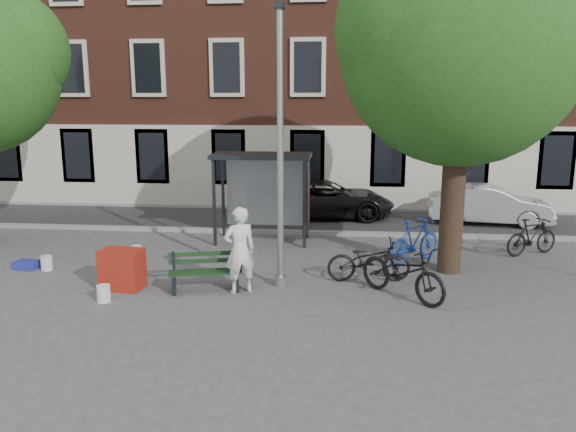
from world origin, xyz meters
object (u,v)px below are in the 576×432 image
Objects in this scene: bike_a at (369,260)px; red_stand at (122,269)px; lamppost at (280,164)px; bus_shelter at (276,177)px; bike_b at (415,241)px; car_dark at (326,199)px; bike_c at (403,271)px; painter at (240,250)px; bench at (205,274)px; bike_d at (532,237)px; car_silver at (489,205)px.

bike_a reaches higher than red_stand.
lamppost reaches higher than red_stand.
bus_shelter is 4.51m from bike_b.
bike_c is at bearing -171.01° from car_dark.
bike_a is (2.61, -3.57, -1.41)m from bus_shelter.
red_stand is (-6.73, -2.70, -0.13)m from bike_b.
painter is at bearing 104.52° from bike_a.
bike_b is 6.06m from car_dark.
car_dark is (1.37, 3.59, -1.25)m from bus_shelter.
bench is at bearing 73.42° from bike_b.
red_stand is at bearing 95.14° from bike_a.
bike_b is 2.73m from bike_c.
bike_d is at bearing -6.78° from bus_shelter.
bike_b is 3.44m from bike_d.
bus_shelter reaches higher than painter.
car_dark reaches higher than bench.
car_dark is (2.39, 8.15, 0.29)m from bench.
bike_a is 0.87× the size of bike_c.
car_silver is (5.54, -0.57, -0.01)m from car_dark.
bike_d is 10.70m from red_stand.
bike_d is 7.25m from car_dark.
painter reaches higher than bike_d.
bike_b is 0.40× the size of car_dark.
car_silver is at bearing -160.21° from painter.
car_silver is at bearing -76.62° from bike_b.
bench is at bearing 159.55° from car_dark.
bus_shelter is at bearing 120.19° from car_silver.
bike_d is (7.33, 3.78, -0.45)m from painter.
bike_b is at bearing 32.87° from bike_c.
lamppost is 2.76× the size of bike_c.
painter is 0.99× the size of bike_b.
painter is (-0.22, -4.62, -0.96)m from bus_shelter.
bike_d is at bearing 20.78° from red_stand.
car_silver is (6.30, 7.13, -2.12)m from lamppost.
car_dark is at bearing 69.07° from bus_shelter.
lamppost is at bearing 0.67° from bench.
red_stand is at bearing 167.77° from bench.
bench is 8.50m from car_dark.
bike_d is at bearing -116.36° from bike_b.
bike_a is at bearing 153.43° from car_silver.
car_silver reaches higher than bike_b.
painter is (-0.83, -0.52, -1.83)m from lamppost.
car_dark reaches higher than car_silver.
lamppost is 3.64× the size of bench.
bike_a is (2.83, 1.05, -0.45)m from painter.
car_silver is (-0.20, 3.87, 0.15)m from bike_d.
bus_shelter is 1.47× the size of bike_b.
bike_b is (1.23, 1.63, 0.08)m from bike_a.
bus_shelter is (-0.61, 4.11, -0.87)m from lamppost.
painter is at bearing 135.11° from bike_c.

